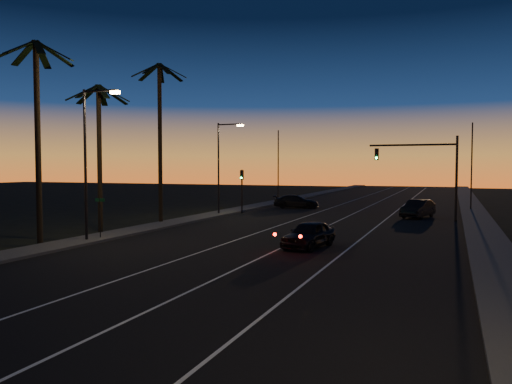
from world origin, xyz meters
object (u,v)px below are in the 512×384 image
at_px(lead_car, 309,234).
at_px(cross_car, 296,201).
at_px(signal_mast, 426,163).
at_px(right_car, 418,209).

bearing_deg(lead_car, cross_car, 108.46).
bearing_deg(cross_car, signal_mast, -30.35).
xyz_separation_m(lead_car, cross_car, (-8.38, 25.10, -0.03)).
distance_m(signal_mast, right_car, 4.57).
distance_m(lead_car, cross_car, 26.46).
relative_size(lead_car, right_car, 1.00).
distance_m(right_car, cross_car, 14.23).
xyz_separation_m(signal_mast, lead_car, (-5.29, -17.09, -4.04)).
relative_size(signal_mast, lead_car, 1.42).
relative_size(signal_mast, cross_car, 1.37).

